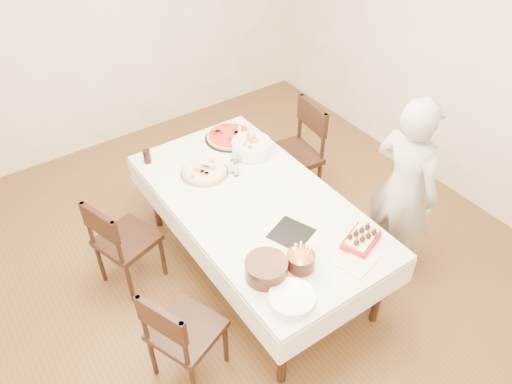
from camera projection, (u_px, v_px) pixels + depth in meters
floor at (251, 269)px, 4.22m from camera, size 5.00×5.00×0.00m
wall_back at (108, 18)px, 4.91m from camera, size 4.50×0.04×2.70m
wall_right at (465, 53)px, 4.32m from camera, size 0.04×5.00×2.70m
dining_table at (256, 236)px, 3.99m from camera, size 1.46×2.29×0.75m
chair_right_savory at (291, 156)px, 4.60m from camera, size 0.56×0.56×1.00m
chair_left_savory at (127, 240)px, 3.87m from camera, size 0.56×0.56×0.87m
chair_left_dessert at (186, 330)px, 3.25m from camera, size 0.59×0.59×0.88m
person at (404, 189)px, 3.78m from camera, size 0.43×0.61×1.59m
pizza_white at (204, 171)px, 3.99m from camera, size 0.43×0.43×0.04m
pizza_pepperoni at (229, 136)px, 4.37m from camera, size 0.53×0.53×0.04m
red_placemat at (248, 147)px, 4.28m from camera, size 0.33×0.33×0.01m
pasta_bowl at (251, 147)px, 4.18m from camera, size 0.34×0.34×0.11m
taper_candle at (240, 143)px, 4.02m from camera, size 0.08×0.08×0.35m
shaker_pair at (236, 169)px, 3.94m from camera, size 0.12×0.12×0.12m
cola_glass at (147, 156)px, 4.08m from camera, size 0.06×0.06×0.12m
layer_cake at (266, 270)px, 3.15m from camera, size 0.43×0.43×0.14m
cake_board at (291, 234)px, 3.49m from camera, size 0.34×0.34×0.01m
birthday_cake at (301, 257)px, 3.19m from camera, size 0.23×0.23×0.17m
strawberry_box at (361, 239)px, 3.40m from camera, size 0.32×0.27×0.07m
box_lid at (359, 262)px, 3.29m from camera, size 0.31×0.24×0.02m
plate_stack at (292, 299)px, 3.02m from camera, size 0.37×0.37×0.06m
china_plate at (260, 275)px, 3.19m from camera, size 0.31×0.31×0.01m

